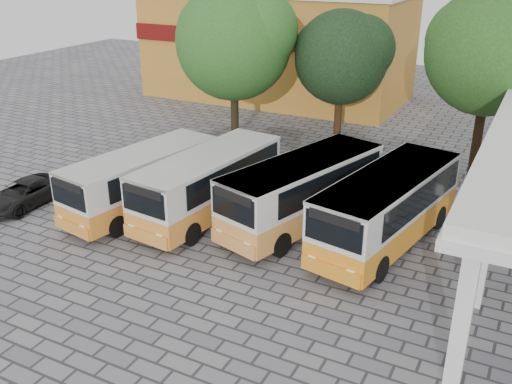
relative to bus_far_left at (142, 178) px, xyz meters
The scene contains 10 objects.
ground 7.61m from the bus_far_left, 22.27° to the right, with size 90.00×90.00×0.00m, color slate.
shophouse_block 23.67m from the bus_far_left, 100.08° to the left, with size 20.40×10.40×8.30m.
bus_far_left is the anchor object (origin of this frame).
bus_centre_left 3.14m from the bus_far_left, 16.24° to the left, with size 3.37×8.35×2.93m.
bus_centre_right 7.36m from the bus_far_left, 14.90° to the left, with size 4.78×8.84×3.00m.
bus_far_right 10.97m from the bus_far_left, ahead, with size 4.14×8.85×3.05m.
tree_left 12.20m from the bus_far_left, 96.77° to the left, with size 7.29×6.94×9.57m.
tree_middle 14.79m from the bus_far_left, 71.20° to the left, with size 5.81×5.54×8.08m.
tree_right 18.00m from the bus_far_left, 41.25° to the left, with size 6.66×6.34×9.76m.
parked_car 5.85m from the bus_far_left, 158.63° to the right, with size 1.99×4.31×1.20m, color black.
Camera 1 is at (8.75, -16.16, 11.20)m, focal length 40.00 mm.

